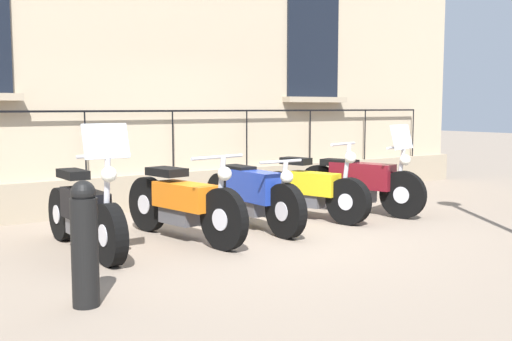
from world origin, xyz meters
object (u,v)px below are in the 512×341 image
object	(u,v)px
motorcycle_orange	(183,204)
motorcycle_blue	(252,196)
motorcycle_maroon	(360,182)
bollard	(85,243)
motorcycle_yellow	(311,191)
motorcycle_black	(85,214)

from	to	relation	value
motorcycle_orange	motorcycle_blue	bearing A→B (deg)	94.02
motorcycle_blue	motorcycle_maroon	bearing A→B (deg)	91.33
motorcycle_maroon	bollard	size ratio (longest dim) A/B	2.00
motorcycle_orange	bollard	bearing A→B (deg)	-46.24
bollard	motorcycle_blue	bearing A→B (deg)	122.22
motorcycle_maroon	bollard	distance (m)	5.26
motorcycle_blue	motorcycle_yellow	bearing A→B (deg)	94.56
motorcycle_blue	motorcycle_maroon	size ratio (longest dim) A/B	1.03
motorcycle_yellow	bollard	distance (m)	4.42
motorcycle_orange	motorcycle_maroon	xyz separation A→B (m)	(-0.12, 3.09, 0.03)
motorcycle_black	motorcycle_maroon	distance (m)	4.29
motorcycle_black	motorcycle_blue	bearing A→B (deg)	90.29
motorcycle_black	motorcycle_blue	size ratio (longest dim) A/B	1.00
motorcycle_orange	motorcycle_maroon	distance (m)	3.09
motorcycle_black	motorcycle_yellow	distance (m)	3.36
motorcycle_blue	motorcycle_yellow	xyz separation A→B (m)	(-0.09, 1.09, -0.04)
motorcycle_black	motorcycle_maroon	xyz separation A→B (m)	(-0.06, 4.29, 0.04)
motorcycle_black	motorcycle_orange	distance (m)	1.20
motorcycle_black	motorcycle_orange	size ratio (longest dim) A/B	0.97
motorcycle_black	bollard	world-z (taller)	motorcycle_black
motorcycle_orange	motorcycle_yellow	xyz separation A→B (m)	(-0.16, 2.16, -0.04)
motorcycle_black	motorcycle_maroon	world-z (taller)	motorcycle_black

